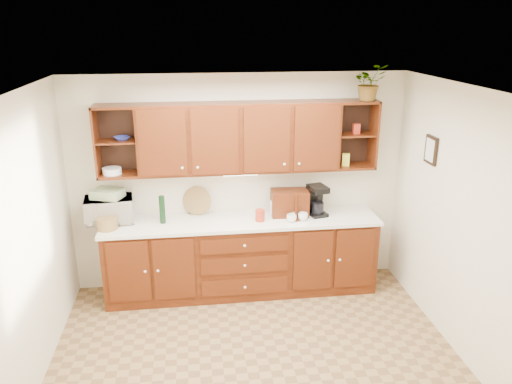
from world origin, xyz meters
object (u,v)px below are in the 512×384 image
object	(u,v)px
microwave	(109,210)
bread_box	(290,203)
potted_plant	(369,82)

from	to	relation	value
microwave	bread_box	world-z (taller)	bread_box
bread_box	potted_plant	bearing A→B (deg)	2.63
potted_plant	microwave	bearing A→B (deg)	179.18
bread_box	microwave	bearing A→B (deg)	-178.46
microwave	potted_plant	xyz separation A→B (m)	(2.99, -0.04, 1.41)
microwave	bread_box	distance (m)	2.11
microwave	potted_plant	bearing A→B (deg)	-7.79
microwave	bread_box	xyz separation A→B (m)	(2.11, -0.04, 0.00)
microwave	potted_plant	size ratio (longest dim) A/B	1.32
bread_box	potted_plant	world-z (taller)	potted_plant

